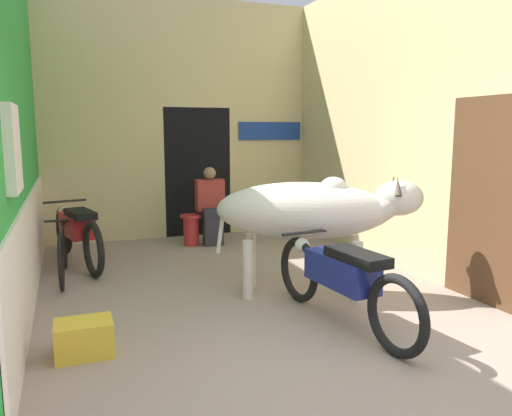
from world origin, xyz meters
TOP-DOWN VIEW (x-y plane):
  - ground_plane at (0.00, 0.00)m, footprint 30.00×30.00m
  - wall_left_shopfront at (-2.27, 2.62)m, footprint 0.25×5.26m
  - wall_back_with_doorway at (0.10, 5.51)m, footprint 4.37×0.93m
  - wall_right_with_door at (2.27, 2.58)m, footprint 0.22×5.26m
  - cow at (0.61, 1.76)m, footprint 2.16×1.35m
  - motorcycle_near at (0.47, 0.90)m, footprint 0.58×2.11m
  - motorcycle_far at (-1.71, 3.96)m, footprint 0.70×2.08m
  - bicycle at (-1.88, 3.33)m, footprint 0.44×1.60m
  - shopkeeper_seated at (0.27, 4.51)m, footprint 0.43×0.33m
  - plastic_stool at (-0.04, 4.55)m, footprint 0.33×0.33m
  - crate at (-1.73, 1.07)m, footprint 0.44×0.32m

SIDE VIEW (x-z plane):
  - ground_plane at x=0.00m, z-range 0.00..0.00m
  - crate at x=-1.73m, z-range 0.00..0.28m
  - plastic_stool at x=-0.04m, z-range 0.02..0.49m
  - bicycle at x=-1.88m, z-range 0.00..0.66m
  - motorcycle_near at x=0.47m, z-range 0.06..0.83m
  - motorcycle_far at x=-1.71m, z-range 0.06..0.86m
  - shopkeeper_seated at x=0.27m, z-range 0.03..1.23m
  - cow at x=0.61m, z-range 0.26..1.57m
  - wall_back_with_doorway at x=0.10m, z-range -0.31..3.56m
  - wall_left_shopfront at x=-2.27m, z-range -0.06..3.80m
  - wall_right_with_door at x=2.27m, z-range -0.02..3.84m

